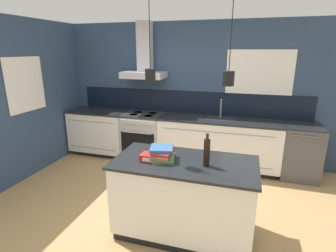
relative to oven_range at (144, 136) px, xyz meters
The scene contains 11 objects.
ground_plane 1.93m from the oven_range, 64.27° to the right, with size 16.00×16.00×0.00m, color tan.
wall_back 1.22m from the oven_range, 22.32° to the left, with size 5.60×2.41×2.60m.
wall_left 2.08m from the oven_range, 148.56° to the right, with size 0.08×3.80×2.60m.
counter_run_left 0.97m from the oven_range, behind, with size 1.19×0.64×0.91m.
counter_run_sink 1.45m from the oven_range, ahead, with size 2.15×0.64×1.24m.
oven_range is the anchor object (origin of this frame).
dishwasher 2.82m from the oven_range, ahead, with size 0.59×0.65×0.91m.
kitchen_island 2.33m from the oven_range, 56.76° to the right, with size 1.58×0.82×0.91m.
bottle_on_island 2.58m from the oven_range, 52.70° to the right, with size 0.07×0.07×0.36m.
book_stack 2.29m from the oven_range, 62.45° to the right, with size 0.32×0.33×0.15m.
red_supply_box 2.28m from the oven_range, 66.17° to the right, with size 0.20×0.16×0.08m.
Camera 1 is at (1.05, -2.87, 2.09)m, focal length 28.00 mm.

